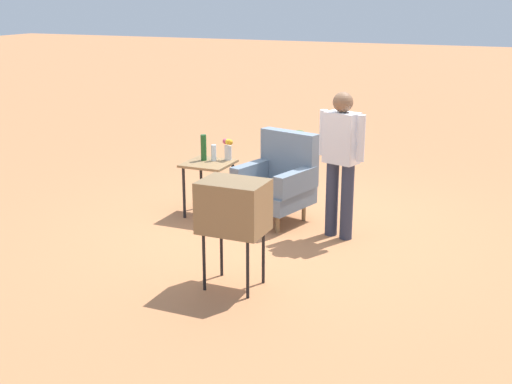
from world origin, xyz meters
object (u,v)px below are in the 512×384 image
at_px(person_standing, 341,156).
at_px(bottle_wine_green, 204,148).
at_px(side_table, 208,170).
at_px(tv_on_stand, 234,207).
at_px(flower_vase, 228,148).
at_px(bottle_short_clear, 214,153).
at_px(armchair, 278,180).

xyz_separation_m(person_standing, bottle_wine_green, (-1.79, 0.19, -0.11)).
xyz_separation_m(side_table, tv_on_stand, (1.18, -1.80, 0.21)).
height_order(side_table, person_standing, person_standing).
height_order(tv_on_stand, flower_vase, tv_on_stand).
distance_m(side_table, bottle_short_clear, 0.23).
relative_size(bottle_short_clear, bottle_wine_green, 0.62).
relative_size(tv_on_stand, person_standing, 0.63).
distance_m(side_table, bottle_wine_green, 0.29).
bearing_deg(bottle_wine_green, armchair, 5.42).
bearing_deg(flower_vase, bottle_wine_green, -154.19).
xyz_separation_m(armchair, bottle_short_clear, (-0.83, -0.06, 0.27)).
bearing_deg(tv_on_stand, bottle_wine_green, 124.46).
relative_size(tv_on_stand, bottle_short_clear, 5.15).
bearing_deg(person_standing, armchair, 161.63).
distance_m(tv_on_stand, flower_vase, 2.24).
xyz_separation_m(side_table, bottle_short_clear, (0.03, 0.10, 0.20)).
bearing_deg(bottle_wine_green, person_standing, -6.02).
relative_size(armchair, bottle_wine_green, 3.31).
distance_m(tv_on_stand, bottle_short_clear, 2.22).
bearing_deg(bottle_wine_green, tv_on_stand, -55.54).
bearing_deg(side_table, bottle_short_clear, 73.76).
bearing_deg(tv_on_stand, armchair, 99.54).
distance_m(side_table, person_standing, 1.74).
relative_size(bottle_short_clear, flower_vase, 0.75).
distance_m(armchair, bottle_wine_green, 1.01).
xyz_separation_m(person_standing, flower_vase, (-1.53, 0.32, -0.12)).
bearing_deg(side_table, tv_on_stand, -56.60).
relative_size(armchair, tv_on_stand, 1.03).
bearing_deg(bottle_short_clear, side_table, -106.24).
relative_size(armchair, side_table, 1.58).
height_order(bottle_short_clear, bottle_wine_green, bottle_wine_green).
distance_m(armchair, flower_vase, 0.76).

